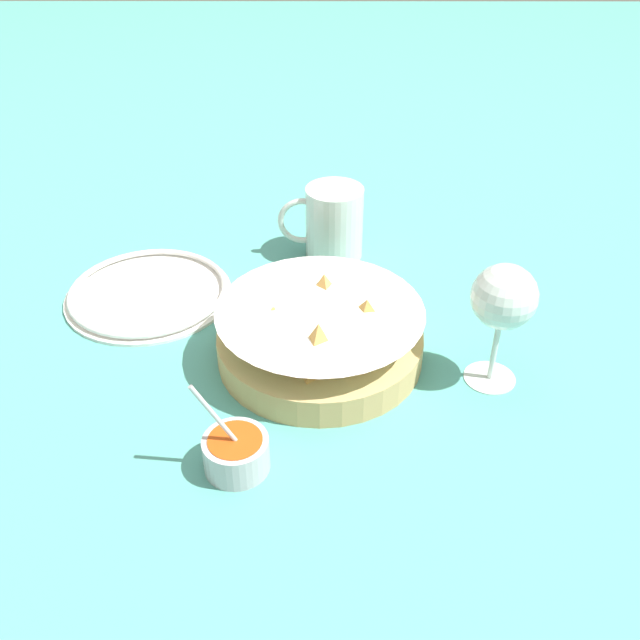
{
  "coord_description": "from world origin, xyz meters",
  "views": [
    {
      "loc": [
        -0.01,
        0.74,
        0.57
      ],
      "look_at": [
        -0.01,
        0.03,
        0.06
      ],
      "focal_mm": 40.0,
      "sensor_mm": 36.0,
      "label": 1
    }
  ],
  "objects_px": {
    "beer_mug": "(333,225)",
    "food_basket": "(320,336)",
    "wine_glass": "(504,300)",
    "side_plate": "(149,292)",
    "sauce_cup": "(236,452)"
  },
  "relations": [
    {
      "from": "food_basket",
      "to": "beer_mug",
      "type": "height_order",
      "value": "beer_mug"
    },
    {
      "from": "beer_mug",
      "to": "side_plate",
      "type": "xyz_separation_m",
      "value": [
        0.26,
        0.12,
        -0.04
      ]
    },
    {
      "from": "sauce_cup",
      "to": "side_plate",
      "type": "relative_size",
      "value": 0.48
    },
    {
      "from": "beer_mug",
      "to": "food_basket",
      "type": "bearing_deg",
      "value": 85.79
    },
    {
      "from": "food_basket",
      "to": "wine_glass",
      "type": "height_order",
      "value": "wine_glass"
    },
    {
      "from": "wine_glass",
      "to": "side_plate",
      "type": "height_order",
      "value": "wine_glass"
    },
    {
      "from": "wine_glass",
      "to": "side_plate",
      "type": "distance_m",
      "value": 0.5
    },
    {
      "from": "wine_glass",
      "to": "beer_mug",
      "type": "xyz_separation_m",
      "value": [
        0.19,
        -0.3,
        -0.06
      ]
    },
    {
      "from": "sauce_cup",
      "to": "beer_mug",
      "type": "xyz_separation_m",
      "value": [
        -0.11,
        -0.44,
        0.03
      ]
    },
    {
      "from": "food_basket",
      "to": "sauce_cup",
      "type": "relative_size",
      "value": 2.26
    },
    {
      "from": "sauce_cup",
      "to": "side_plate",
      "type": "height_order",
      "value": "sauce_cup"
    },
    {
      "from": "side_plate",
      "to": "beer_mug",
      "type": "bearing_deg",
      "value": -155.52
    },
    {
      "from": "beer_mug",
      "to": "side_plate",
      "type": "bearing_deg",
      "value": 24.48
    },
    {
      "from": "beer_mug",
      "to": "sauce_cup",
      "type": "bearing_deg",
      "value": 76.49
    },
    {
      "from": "side_plate",
      "to": "wine_glass",
      "type": "bearing_deg",
      "value": 158.64
    }
  ]
}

